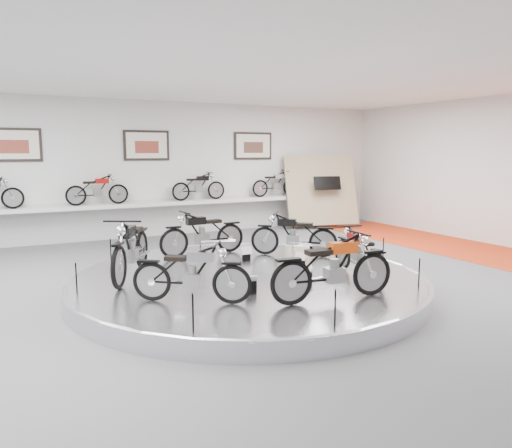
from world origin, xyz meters
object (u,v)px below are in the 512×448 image
bike_c (131,247)px  bike_a (294,235)px  display_platform (248,283)px  shelf (151,204)px  bike_b (203,233)px  bike_f (359,253)px  bike_d (191,273)px  bike_e (333,267)px

bike_c → bike_a: bearing=122.8°
display_platform → shelf: 6.46m
display_platform → bike_c: 2.20m
bike_b → bike_f: (1.80, -3.02, -0.05)m
bike_b → bike_d: (-1.40, -3.11, -0.04)m
shelf → bike_b: size_ratio=6.61×
bike_d → display_platform: bearing=71.3°
bike_a → bike_b: size_ratio=0.95×
shelf → bike_b: (-0.09, -4.37, -0.21)m
bike_f → bike_d: bearing=101.0°
bike_f → bike_a: bearing=12.2°
bike_e → bike_f: size_ratio=1.17×
bike_c → shelf: bearing=-170.4°
display_platform → bike_d: bike_d is taller
bike_b → bike_d: size_ratio=1.08×
bike_a → bike_e: bike_e is taller
display_platform → bike_e: bearing=-77.2°
bike_d → bike_a: bearing=69.9°
display_platform → bike_b: bearing=92.5°
bike_a → bike_e: 3.24m
bike_b → bike_f: size_ratio=1.11×
display_platform → bike_f: bike_f is taller
display_platform → bike_f: 2.07m
bike_e → bike_f: bearing=42.9°
bike_a → bike_f: 2.06m
shelf → bike_b: bike_b is taller
bike_a → bike_f: (0.10, -2.06, -0.03)m
bike_f → shelf: bearing=22.5°
bike_a → bike_b: bearing=10.6°
bike_a → bike_f: bike_a is taller
bike_c → bike_e: (2.37, -2.77, -0.04)m
bike_a → bike_f: size_ratio=1.06×
shelf → bike_f: (1.71, -7.39, -0.26)m
bike_e → bike_d: bearing=161.1°
bike_a → bike_d: bearing=74.7°
shelf → bike_c: size_ratio=5.86×
shelf → bike_c: 5.92m
shelf → bike_a: bearing=-73.1°
bike_e → display_platform: bearing=108.4°
bike_d → bike_b: bearing=101.1°
shelf → display_platform: bearing=-90.0°
shelf → bike_f: size_ratio=7.34×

